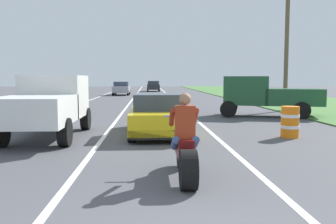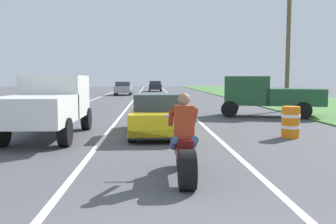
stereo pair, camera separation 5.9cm
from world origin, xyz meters
The scene contains 11 objects.
lane_stripe_left_solid centered at (-5.40, 20.00, 0.00)m, with size 0.14×120.00×0.01m, color white.
lane_stripe_right_solid centered at (1.80, 20.00, 0.00)m, with size 0.14×120.00×0.01m, color white.
lane_stripe_centre_dashed centered at (-1.80, 20.00, 0.00)m, with size 0.14×120.00×0.01m, color white.
motorcycle_with_rider centered at (0.31, 3.67, 0.59)m, with size 0.70×2.21×1.62m.
sports_car_yellow centered at (-0.05, 9.30, 0.63)m, with size 1.84×4.30×1.37m.
pickup_truck_left_lane_white centered at (-3.54, 8.78, 1.11)m, with size 2.02×4.80×1.98m.
pickup_truck_right_shoulder_dark_green centered at (5.39, 14.77, 1.11)m, with size 5.14×3.14×1.98m.
utility_pole_roadside centered at (7.53, 17.74, 4.01)m, with size 0.24×0.24×8.02m, color brown.
construction_barrel_nearest centered at (4.13, 8.35, 0.50)m, with size 0.58×0.58×1.00m.
distant_car_far_ahead centered at (-3.38, 38.10, 0.77)m, with size 1.80×4.00×1.50m.
distant_car_further_ahead centered at (0.32, 49.11, 0.77)m, with size 1.80×4.00×1.50m.
Camera 1 is at (-0.35, -2.92, 1.89)m, focal length 38.99 mm.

